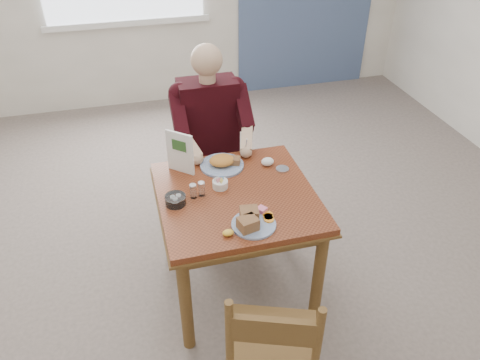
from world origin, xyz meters
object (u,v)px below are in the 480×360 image
object	(u,v)px
chair_far	(210,161)
chair_near	(272,351)
far_plate	(223,163)
near_plate	(252,221)
table	(237,208)
diner	(211,128)

from	to	relation	value
chair_far	chair_near	distance (m)	1.67
far_plate	chair_far	bearing A→B (deg)	88.89
chair_far	chair_near	world-z (taller)	same
chair_far	near_plate	bearing A→B (deg)	-89.64
table	diner	size ratio (longest dim) A/B	0.66
diner	far_plate	xyz separation A→B (m)	(-0.01, -0.41, -0.03)
diner	chair_far	bearing A→B (deg)	90.01
chair_far	near_plate	world-z (taller)	chair_far
table	far_plate	size ratio (longest dim) A/B	2.58
chair_far	far_plate	xyz separation A→B (m)	(-0.01, -0.49, 0.30)
table	chair_near	xyz separation A→B (m)	(-0.06, -0.88, -0.16)
table	far_plate	distance (m)	0.33
chair_far	diner	bearing A→B (deg)	-89.99
chair_far	chair_near	xyz separation A→B (m)	(-0.06, -1.67, 0.00)
chair_near	far_plate	xyz separation A→B (m)	(0.05, 1.18, 0.30)
chair_far	far_plate	world-z (taller)	chair_far
chair_far	far_plate	size ratio (longest dim) A/B	2.66
far_plate	table	bearing A→B (deg)	-88.18
chair_far	diner	distance (m)	0.34
table	near_plate	size ratio (longest dim) A/B	3.50
near_plate	diner	bearing A→B (deg)	90.39
near_plate	far_plate	size ratio (longest dim) A/B	0.74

